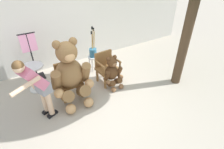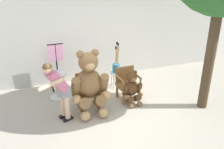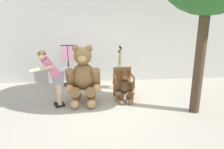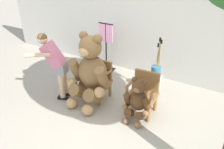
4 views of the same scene
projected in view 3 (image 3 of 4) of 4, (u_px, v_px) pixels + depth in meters
The scene contains 11 objects.
ground_plane at pixel (105, 108), 5.65m from camera, with size 60.00×60.00×0.00m, color #B2A899.
back_wall at pixel (101, 42), 7.55m from camera, with size 10.00×0.16×2.80m, color beige.
wooden_chair_left at pixel (84, 83), 6.15m from camera, with size 0.58×0.54×0.86m.
wooden_chair_right at pixel (123, 82), 6.24m from camera, with size 0.58×0.55×0.86m.
teddy_bear_large at pixel (83, 75), 5.81m from camera, with size 0.94×0.90×1.58m.
teddy_bear_small at pixel (125, 86), 5.97m from camera, with size 0.54×0.52×0.90m.
person_visitor at pixel (52, 73), 5.51m from camera, with size 0.74×0.66×1.51m.
white_stool at pixel (119, 78), 6.99m from camera, with size 0.34×0.34×0.46m.
brush_bucket at pixel (119, 69), 6.91m from camera, with size 0.22×0.22×0.93m.
round_side_table at pixel (63, 77), 6.72m from camera, with size 0.56×0.56×0.72m.
clothing_display_stand at pixel (68, 64), 7.22m from camera, with size 0.44×0.40×1.36m.
Camera 3 is at (-0.27, -5.17, 2.42)m, focal length 35.00 mm.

